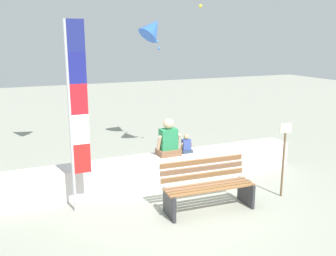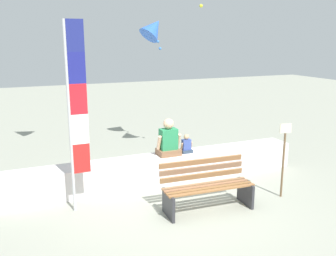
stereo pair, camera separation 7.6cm
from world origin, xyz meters
The scene contains 8 objects.
ground_plane centered at (0.00, 0.00, 0.00)m, with size 40.00×40.00×0.00m, color gray.
seawall_ledge centered at (0.00, 1.24, 0.29)m, with size 6.53×0.60×0.59m, color silver.
park_bench centered at (0.32, -0.33, 0.42)m, with size 1.69×0.70×0.88m.
person_adult centered at (0.24, 1.24, 0.90)m, with size 0.52×0.39×0.80m.
person_child centered at (0.67, 1.24, 0.75)m, with size 0.27×0.20×0.42m.
flag_banner centered at (-1.81, 0.53, 1.89)m, with size 0.34×0.05×3.36m.
kite_blue centered at (1.01, 4.07, 3.32)m, with size 0.92×0.76×0.98m.
sign_post centered at (1.94, -0.44, 0.86)m, with size 0.24×0.05×1.48m.
Camera 1 is at (-2.92, -5.91, 3.04)m, focal length 40.34 mm.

